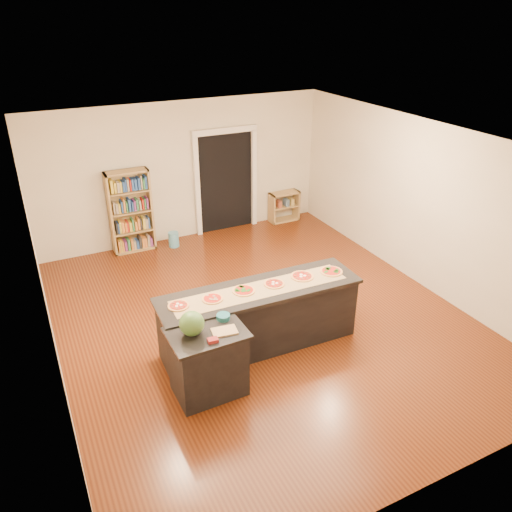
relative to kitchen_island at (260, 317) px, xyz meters
name	(u,v)px	position (x,y,z in m)	size (l,w,h in m)	color
room	(262,237)	(0.34, 0.61, 0.92)	(6.00, 7.00, 2.80)	beige
doorway	(226,176)	(1.24, 4.08, 0.73)	(1.40, 0.09, 2.21)	black
kitchen_island	(260,317)	(0.00, 0.00, 0.00)	(2.86, 0.78, 0.94)	black
side_counter	(208,362)	(-1.01, -0.58, -0.01)	(0.93, 0.68, 0.92)	black
bookshelf	(131,212)	(-0.84, 3.92, 0.34)	(0.82, 0.29, 1.64)	tan
low_shelf	(284,206)	(2.58, 3.92, -0.14)	(0.68, 0.29, 0.68)	tan
waste_bin	(174,239)	(-0.09, 3.72, -0.32)	(0.21, 0.21, 0.31)	#57A2C2
kraft_paper	(261,289)	(0.00, -0.02, 0.47)	(2.49, 0.45, 0.00)	#9B7F50
watermelon	(192,323)	(-1.17, -0.55, 0.59)	(0.30, 0.30, 0.30)	#144214
cutting_board	(224,331)	(-0.81, -0.68, 0.45)	(0.30, 0.20, 0.02)	tan
package_red	(213,340)	(-1.01, -0.80, 0.46)	(0.12, 0.09, 0.04)	maroon
package_teal	(223,317)	(-0.72, -0.42, 0.48)	(0.17, 0.17, 0.06)	#195966
pizza_a	(178,306)	(-1.14, 0.06, 0.48)	(0.29, 0.29, 0.02)	tan
pizza_b	(212,299)	(-0.69, 0.03, 0.48)	(0.30, 0.30, 0.02)	tan
pizza_c	(244,290)	(-0.23, 0.04, 0.48)	(0.33, 0.33, 0.02)	tan
pizza_d	(274,284)	(0.23, 0.02, 0.48)	(0.29, 0.29, 0.02)	tan
pizza_e	(302,276)	(0.69, 0.03, 0.48)	(0.32, 0.32, 0.02)	tan
pizza_f	(331,271)	(1.14, -0.03, 0.48)	(0.33, 0.33, 0.02)	tan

